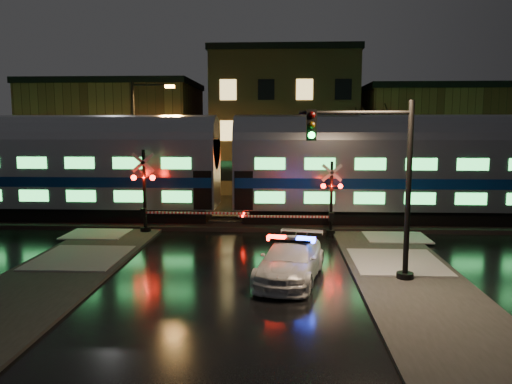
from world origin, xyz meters
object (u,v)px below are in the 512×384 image
(police_car, at_px, (291,260))
(crossing_signal_right, at_px, (324,205))
(crossing_signal_left, at_px, (151,199))
(streetlight, at_px, (138,138))
(traffic_light, at_px, (380,187))

(police_car, xyz_separation_m, crossing_signal_right, (1.81, 7.46, 0.84))
(police_car, bearing_deg, crossing_signal_left, 145.46)
(police_car, relative_size, streetlight, 0.63)
(traffic_light, xyz_separation_m, streetlight, (-12.66, 14.20, 1.39))
(crossing_signal_right, xyz_separation_m, streetlight, (-11.38, 6.70, 3.26))
(police_car, relative_size, traffic_light, 0.82)
(police_car, height_order, streetlight, streetlight)
(crossing_signal_right, xyz_separation_m, traffic_light, (1.28, -7.50, 1.86))
(crossing_signal_right, relative_size, streetlight, 0.64)
(police_car, distance_m, crossing_signal_left, 10.35)
(crossing_signal_left, distance_m, streetlight, 7.75)
(crossing_signal_left, bearing_deg, police_car, -46.58)
(crossing_signal_right, relative_size, crossing_signal_left, 0.87)
(crossing_signal_left, xyz_separation_m, traffic_light, (10.16, -7.51, 1.62))
(crossing_signal_left, distance_m, traffic_light, 12.74)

